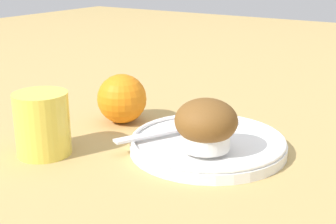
{
  "coord_description": "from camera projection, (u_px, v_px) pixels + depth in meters",
  "views": [
    {
      "loc": [
        -0.55,
        -0.31,
        0.26
      ],
      "look_at": [
        -0.03,
        0.02,
        0.06
      ],
      "focal_mm": 50.0,
      "sensor_mm": 36.0,
      "label": 1
    }
  ],
  "objects": [
    {
      "name": "berry_pair",
      "position": [
        189.0,
        124.0,
        0.68
      ],
      "size": [
        0.03,
        0.01,
        0.01
      ],
      "color": "maroon",
      "rests_on": "plate"
    },
    {
      "name": "muffin",
      "position": [
        206.0,
        125.0,
        0.6
      ],
      "size": [
        0.08,
        0.08,
        0.07
      ],
      "color": "silver",
      "rests_on": "plate"
    },
    {
      "name": "ground_plane",
      "position": [
        193.0,
        144.0,
        0.68
      ],
      "size": [
        3.0,
        3.0,
        0.0
      ],
      "primitive_type": "plane",
      "color": "tan"
    },
    {
      "name": "juice_glass",
      "position": [
        42.0,
        124.0,
        0.63
      ],
      "size": [
        0.07,
        0.07,
        0.09
      ],
      "color": "#EAD14C",
      "rests_on": "ground_plane"
    },
    {
      "name": "plate",
      "position": [
        208.0,
        144.0,
        0.65
      ],
      "size": [
        0.22,
        0.22,
        0.02
      ],
      "color": "white",
      "rests_on": "ground_plane"
    },
    {
      "name": "orange_fruit",
      "position": [
        122.0,
        99.0,
        0.76
      ],
      "size": [
        0.08,
        0.08,
        0.08
      ],
      "color": "orange",
      "rests_on": "ground_plane"
    },
    {
      "name": "cream_ramekin",
      "position": [
        208.0,
        115.0,
        0.7
      ],
      "size": [
        0.05,
        0.05,
        0.02
      ],
      "color": "silver",
      "rests_on": "plate"
    },
    {
      "name": "butter_knife",
      "position": [
        174.0,
        130.0,
        0.67
      ],
      "size": [
        0.17,
        0.1,
        0.0
      ],
      "rotation": [
        0.0,
        0.0,
        -0.46
      ],
      "color": "silver",
      "rests_on": "plate"
    }
  ]
}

